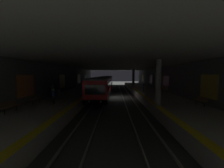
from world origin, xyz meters
TOP-DOWN VIEW (x-y plane):
  - ground_plane at (0.00, 0.00)m, footprint 120.00×120.00m
  - track_left at (0.00, -2.20)m, footprint 60.00×1.53m
  - track_right at (0.00, 2.20)m, footprint 60.00×1.53m
  - platform_left at (0.00, -6.55)m, footprint 60.00×5.30m
  - platform_right at (0.00, 6.55)m, footprint 60.00×5.30m
  - wall_left at (0.04, -9.45)m, footprint 60.00×0.56m
  - wall_right at (0.05, 9.45)m, footprint 60.00×0.56m
  - ceiling_slab at (0.00, 0.00)m, footprint 60.00×19.40m
  - pillar_near at (-11.16, -4.35)m, footprint 0.56×0.56m
  - pillar_far at (7.73, -4.35)m, footprint 0.56×0.56m
  - metro_train at (8.17, 2.20)m, footprint 35.51×2.83m
  - bench_left_near at (-11.35, -8.53)m, footprint 1.70×0.47m
  - bench_left_mid at (-1.50, -8.53)m, footprint 1.70×0.47m
  - bench_left_far at (0.70, -8.53)m, footprint 1.70×0.47m
  - bench_right_near at (-14.16, 8.53)m, footprint 1.70×0.47m
  - bench_right_mid at (-10.35, 8.53)m, footprint 1.70×0.47m
  - person_waiting_near at (0.32, -5.23)m, footprint 0.60×0.24m
  - person_walking_mid at (-10.77, 6.32)m, footprint 0.60×0.22m
  - person_standing_far at (-6.88, 8.10)m, footprint 0.60×0.23m
  - suitcase_rolling at (4.90, 8.02)m, footprint 0.41×0.24m
  - trash_bin at (-5.45, 7.80)m, footprint 0.44×0.44m

SIDE VIEW (x-z plane):
  - ground_plane at x=0.00m, z-range 0.00..0.00m
  - track_left at x=0.00m, z-range 0.00..0.16m
  - track_right at x=0.00m, z-range 0.00..0.16m
  - platform_left at x=0.00m, z-range 0.00..1.05m
  - platform_right at x=0.00m, z-range 0.00..1.05m
  - suitcase_rolling at x=4.90m, z-range 0.90..1.91m
  - trash_bin at x=-5.45m, z-range 1.05..1.90m
  - bench_left_near at x=-11.35m, z-range 1.14..2.00m
  - bench_left_mid at x=-1.50m, z-range 1.14..2.00m
  - bench_left_far at x=0.70m, z-range 1.14..2.00m
  - bench_right_near at x=-14.16m, z-range 1.14..2.00m
  - bench_right_mid at x=-10.35m, z-range 1.14..2.00m
  - person_walking_mid at x=-10.77m, z-range 1.11..2.70m
  - person_standing_far at x=-6.88m, z-range 1.12..2.82m
  - person_waiting_near at x=0.32m, z-range 1.13..2.87m
  - metro_train at x=8.17m, z-range 0.28..3.77m
  - wall_left at x=0.04m, z-range 0.00..5.60m
  - wall_right at x=0.05m, z-range 0.00..5.60m
  - pillar_near at x=-11.16m, z-range 1.05..5.60m
  - pillar_far at x=7.73m, z-range 1.05..5.60m
  - ceiling_slab at x=0.00m, z-range 5.60..6.00m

